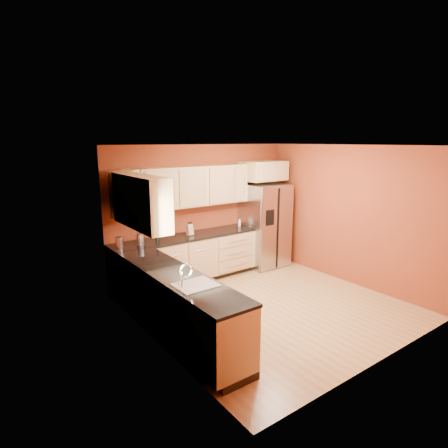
{
  "coord_description": "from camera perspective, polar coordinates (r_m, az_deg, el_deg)",
  "views": [
    {
      "loc": [
        -3.95,
        -4.24,
        2.68
      ],
      "look_at": [
        -0.25,
        0.9,
        1.26
      ],
      "focal_mm": 30.0,
      "sensor_mm": 36.0,
      "label": 1
    }
  ],
  "objects": [
    {
      "name": "corner_upper_cabinet",
      "position": [
        6.39,
        -14.6,
        4.58
      ],
      "size": [
        0.67,
        0.67,
        0.75
      ],
      "primitive_type": "cube",
      "rotation": [
        0.0,
        0.0,
        0.79
      ],
      "color": "tan",
      "rests_on": "wall_back"
    },
    {
      "name": "soap_dispenser",
      "position": [
        7.79,
        2.36,
        0.24
      ],
      "size": [
        0.07,
        0.07,
        0.17
      ],
      "primitive_type": "cylinder",
      "rotation": [
        0.0,
        0.0,
        0.28
      ],
      "color": "silver",
      "rests_on": "countertop_back"
    },
    {
      "name": "canister_left",
      "position": [
        6.56,
        -12.62,
        -2.3
      ],
      "size": [
        0.13,
        0.13,
        0.2
      ],
      "primitive_type": "cylinder",
      "rotation": [
        0.0,
        0.0,
        -0.1
      ],
      "color": "silver",
      "rests_on": "countertop_back"
    },
    {
      "name": "upper_cabinets_back",
      "position": [
        7.16,
        -4.43,
        5.78
      ],
      "size": [
        2.3,
        0.33,
        0.75
      ],
      "primitive_type": "cube",
      "color": "tan",
      "rests_on": "wall_back"
    },
    {
      "name": "wine_bottle_b",
      "position": [
        6.69,
        -12.31,
        -1.53
      ],
      "size": [
        0.08,
        0.08,
        0.31
      ],
      "primitive_type": null,
      "rotation": [
        0.0,
        0.0,
        0.2
      ],
      "color": "black",
      "rests_on": "countertop_back"
    },
    {
      "name": "window",
      "position": [
        4.37,
        -7.71,
        -2.39
      ],
      "size": [
        0.03,
        0.9,
        1.0
      ],
      "primitive_type": "cube",
      "color": "white",
      "rests_on": "wall_left"
    },
    {
      "name": "base_cabinets_left",
      "position": [
        5.3,
        -7.25,
        -12.45
      ],
      "size": [
        0.6,
        2.8,
        0.88
      ],
      "primitive_type": "cube",
      "color": "tan",
      "rests_on": "floor"
    },
    {
      "name": "base_cabinets_back",
      "position": [
        7.2,
        -5.72,
        -5.52
      ],
      "size": [
        2.9,
        0.6,
        0.88
      ],
      "primitive_type": "cube",
      "color": "tan",
      "rests_on": "floor"
    },
    {
      "name": "wine_bottle_a",
      "position": [
        6.82,
        -10.19,
        -1.17
      ],
      "size": [
        0.08,
        0.08,
        0.31
      ],
      "primitive_type": null,
      "rotation": [
        0.0,
        0.0,
        -0.27
      ],
      "color": "black",
      "rests_on": "countertop_back"
    },
    {
      "name": "refrigerator",
      "position": [
        8.11,
        6.16,
        -0.16
      ],
      "size": [
        0.9,
        0.75,
        1.78
      ],
      "primitive_type": "cube",
      "color": "silver",
      "rests_on": "floor"
    },
    {
      "name": "wall_right",
      "position": [
        7.44,
        18.41,
        1.32
      ],
      "size": [
        0.04,
        4.0,
        2.6
      ],
      "primitive_type": "cube",
      "color": "maroon",
      "rests_on": "floor"
    },
    {
      "name": "over_fridge_cabinet",
      "position": [
        7.99,
        5.99,
        8.08
      ],
      "size": [
        0.92,
        0.6,
        0.4
      ],
      "primitive_type": "cube",
      "color": "tan",
      "rests_on": "wall_back"
    },
    {
      "name": "countertop_left",
      "position": [
        5.12,
        -7.29,
        -7.75
      ],
      "size": [
        0.62,
        2.8,
        0.04
      ],
      "primitive_type": "cube",
      "color": "black",
      "rests_on": "base_cabinets_left"
    },
    {
      "name": "ceiling",
      "position": [
        5.8,
        7.35,
        11.79
      ],
      "size": [
        4.0,
        4.0,
        0.0
      ],
      "primitive_type": "plane",
      "color": "white",
      "rests_on": "wall_back"
    },
    {
      "name": "floor",
      "position": [
        6.38,
        6.68,
        -12.23
      ],
      "size": [
        4.0,
        4.0,
        0.0
      ],
      "primitive_type": "plane",
      "color": "#A2753F",
      "rests_on": "ground"
    },
    {
      "name": "wall_left",
      "position": [
        4.87,
        -10.63,
        -4.01
      ],
      "size": [
        0.04,
        4.0,
        2.6
      ],
      "primitive_type": "cube",
      "color": "maroon",
      "rests_on": "floor"
    },
    {
      "name": "sink_faucet",
      "position": [
        4.66,
        -4.37,
        -7.58
      ],
      "size": [
        0.5,
        0.42,
        0.3
      ],
      "primitive_type": null,
      "color": "silver",
      "rests_on": "countertop_left"
    },
    {
      "name": "knife_block",
      "position": [
        7.09,
        -5.25,
        -0.86
      ],
      "size": [
        0.11,
        0.1,
        0.21
      ],
      "primitive_type": "cube",
      "rotation": [
        0.0,
        0.0,
        0.05
      ],
      "color": "#AD8154",
      "rests_on": "countertop_back"
    },
    {
      "name": "upper_cabinets_left",
      "position": [
        5.46,
        -12.56,
        3.37
      ],
      "size": [
        0.33,
        1.35,
        0.75
      ],
      "primitive_type": "cube",
      "color": "tan",
      "rests_on": "wall_left"
    },
    {
      "name": "countertop_back",
      "position": [
        7.06,
        -5.76,
        -1.99
      ],
      "size": [
        2.9,
        0.62,
        0.04
      ],
      "primitive_type": "cube",
      "color": "black",
      "rests_on": "base_cabinets_back"
    },
    {
      "name": "wall_front",
      "position": [
        4.75,
        23.66,
        -5.31
      ],
      "size": [
        4.0,
        0.04,
        2.6
      ],
      "primitive_type": "cube",
      "color": "maroon",
      "rests_on": "floor"
    },
    {
      "name": "wall_back",
      "position": [
        7.51,
        -3.39,
        2.06
      ],
      "size": [
        4.0,
        0.04,
        2.6
      ],
      "primitive_type": "cube",
      "color": "maroon",
      "rests_on": "floor"
    },
    {
      "name": "canister_right",
      "position": [
        6.48,
        -15.64,
        -2.73
      ],
      "size": [
        0.15,
        0.15,
        0.18
      ],
      "primitive_type": "cylinder",
      "rotation": [
        0.0,
        0.0,
        -0.35
      ],
      "color": "silver",
      "rests_on": "countertop_back"
    }
  ]
}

